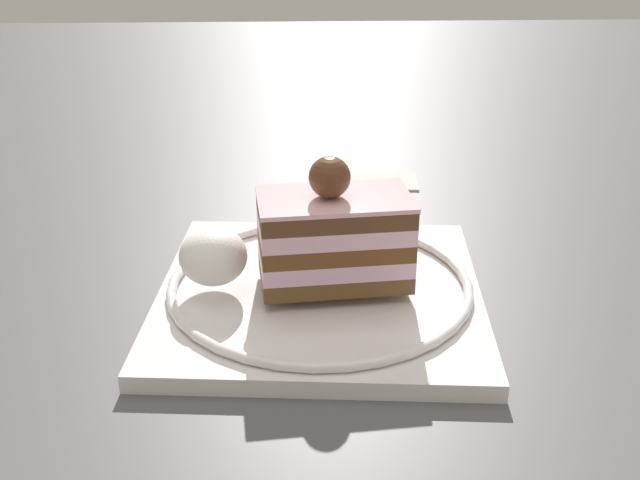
{
  "coord_description": "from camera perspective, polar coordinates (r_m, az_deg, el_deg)",
  "views": [
    {
      "loc": [
        -0.46,
        0.03,
        0.27
      ],
      "look_at": [
        0.01,
        0.02,
        0.05
      ],
      "focal_mm": 43.2,
      "sensor_mm": 36.0,
      "label": 1
    }
  ],
  "objects": [
    {
      "name": "ground_plane",
      "position": [
        0.53,
        1.88,
        -5.22
      ],
      "size": [
        2.4,
        2.4,
        0.0
      ],
      "primitive_type": "plane",
      "color": "#4F4D4F"
    },
    {
      "name": "whipped_cream_dollop",
      "position": [
        0.53,
        -7.91,
        -1.2
      ],
      "size": [
        0.05,
        0.05,
        0.04
      ],
      "primitive_type": "ellipsoid",
      "color": "white",
      "rests_on": "dessert_plate"
    },
    {
      "name": "folded_napkin",
      "position": [
        0.76,
        3.89,
        4.44
      ],
      "size": [
        0.05,
        0.09,
        0.0
      ],
      "primitive_type": "cube",
      "rotation": [
        0.0,
        0.0,
        1.51
      ],
      "color": "beige",
      "rests_on": "ground_plane"
    },
    {
      "name": "cake_slice",
      "position": [
        0.52,
        1.04,
        0.32
      ],
      "size": [
        0.07,
        0.11,
        0.09
      ],
      "color": "brown",
      "rests_on": "dessert_plate"
    },
    {
      "name": "dessert_plate",
      "position": [
        0.54,
        0.0,
        -3.82
      ],
      "size": [
        0.24,
        0.24,
        0.02
      ],
      "color": "white",
      "rests_on": "ground_plane"
    },
    {
      "name": "fork",
      "position": [
        0.61,
        -0.54,
        1.02
      ],
      "size": [
        0.1,
        0.05,
        0.0
      ],
      "color": "silver",
      "rests_on": "dessert_plate"
    }
  ]
}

